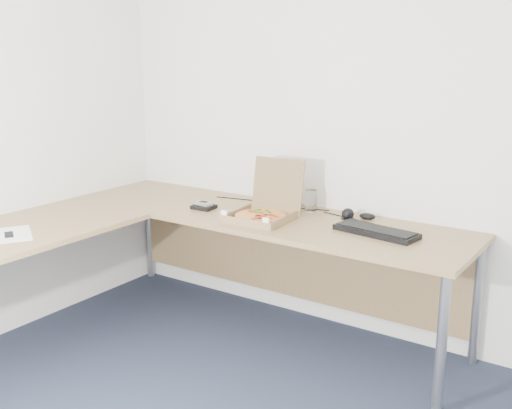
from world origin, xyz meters
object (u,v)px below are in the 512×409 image
Objects in this scene: drinking_glass at (311,201)px; wallet at (204,207)px; keyboard at (376,232)px; pizza_box at (262,213)px; desk at (171,227)px.

wallet is (-0.57, -0.31, -0.05)m from drinking_glass.
drinking_glass reaches higher than keyboard.
keyboard reaches higher than wallet.
pizza_box is at bearing -163.63° from keyboard.
keyboard is 1.09m from wallet.
wallet is at bearing 174.47° from pizza_box.
drinking_glass is at bearing 62.91° from pizza_box.
desk is 6.68× the size of pizza_box.
pizza_box is at bearing 39.28° from desk.
wallet is at bearing -167.56° from keyboard.
desk is 5.62× the size of keyboard.
desk is 0.52m from pizza_box.
desk is at bearing -87.75° from wallet.
wallet is at bearing 95.35° from desk.
desk is at bearing -150.16° from keyboard.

